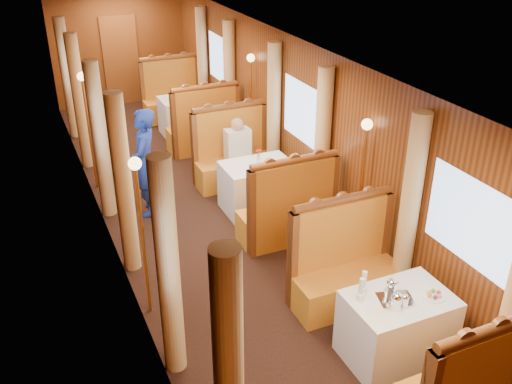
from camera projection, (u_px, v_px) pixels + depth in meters
floor at (212, 218)px, 8.58m from camera, size 3.00×12.00×0.01m
ceiling at (205, 52)px, 7.43m from camera, size 3.00×12.00×0.01m
wall_far at (120, 49)px, 12.88m from camera, size 3.00×0.01×2.50m
wall_left at (101, 158)px, 7.47m from camera, size 0.01×12.00×2.50m
wall_right at (303, 125)px, 8.55m from camera, size 0.01×12.00×2.50m
doorway_far at (121, 60)px, 12.97m from camera, size 0.80×0.04×2.00m
table_near at (397, 327)px, 5.83m from camera, size 1.05×0.72×0.75m
banquette_near_aft at (344, 271)px, 6.63m from camera, size 1.30×0.55×1.34m
table_mid at (258, 187)px, 8.68m from camera, size 1.05×0.72×0.75m
banquette_mid_fwd at (288, 214)px, 7.83m from camera, size 1.30×0.55×1.34m
banquette_mid_aft at (233, 159)px, 9.48m from camera, size 1.30×0.55×1.34m
table_far at (187, 116)px, 11.52m from camera, size 1.05×0.72×0.75m
banquette_far_fwd at (204, 130)px, 10.68m from camera, size 1.30×0.55×1.34m
banquette_far_aft at (173, 99)px, 12.32m from camera, size 1.30×0.55×1.34m
tea_tray at (396, 299)px, 5.62m from camera, size 0.40×0.34×0.01m
teapot_left at (396, 303)px, 5.46m from camera, size 0.18×0.14×0.15m
teapot_right at (404, 302)px, 5.51m from camera, size 0.14×0.11×0.11m
teapot_back at (391, 288)px, 5.68m from camera, size 0.18×0.15×0.14m
fruit_plate at (434, 295)px, 5.66m from camera, size 0.22×0.22×0.05m
cup_inboard at (361, 292)px, 5.57m from camera, size 0.08×0.08×0.26m
cup_outboard at (364, 285)px, 5.67m from camera, size 0.08×0.08×0.26m
rose_vase_mid at (258, 154)px, 8.39m from camera, size 0.06×0.06×0.36m
rose_vase_far at (184, 89)px, 11.26m from camera, size 0.06×0.06×0.36m
window_left_near at (180, 298)px, 4.54m from camera, size 0.01×1.20×0.90m
curtain_left_near_b at (168, 271)px, 5.33m from camera, size 0.22×0.22×2.35m
window_right_near at (471, 222)px, 5.60m from camera, size 0.01×1.20×0.90m
curtain_right_near_b at (409, 213)px, 6.33m from camera, size 0.22×0.22×2.35m
window_left_mid at (100, 144)px, 7.38m from camera, size 0.01×1.20×0.90m
curtain_left_mid_a at (124, 186)px, 6.91m from camera, size 0.22×0.22×2.35m
curtain_left_mid_b at (100, 141)px, 8.18m from camera, size 0.22×0.22×2.35m
window_right_mid at (303, 113)px, 8.45m from camera, size 0.01×1.20×0.90m
curtain_right_mid_a at (322, 150)px, 7.90m from camera, size 0.22×0.22×2.35m
curtain_right_mid_b at (274, 115)px, 9.17m from camera, size 0.22×0.22×2.35m
window_left_far at (65, 76)px, 10.23m from camera, size 0.01×1.20×0.90m
curtain_left_far_a at (80, 102)px, 9.76m from camera, size 0.22×0.22×2.35m
curtain_left_far_b at (67, 79)px, 11.02m from camera, size 0.22×0.22×2.35m
window_right_far at (220, 59)px, 11.29m from camera, size 0.01×1.20×0.90m
curtain_right_far_a at (230, 84)px, 10.75m from camera, size 0.22×0.22×2.35m
curtain_right_far_b at (203, 64)px, 12.02m from camera, size 0.22×0.22×2.35m
sconce_left_fore at (139, 206)px, 6.02m from camera, size 0.14×0.14×1.95m
sconce_right_fore at (363, 162)px, 7.03m from camera, size 0.14×0.14×1.95m
sconce_left_aft at (86, 108)px, 8.86m from camera, size 0.14×0.14×1.95m
sconce_right_aft at (251, 86)px, 9.87m from camera, size 0.14×0.14×1.95m
steward at (145, 163)px, 8.36m from camera, size 0.61×0.71×1.65m
passenger at (238, 147)px, 9.13m from camera, size 0.40×0.44×0.76m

